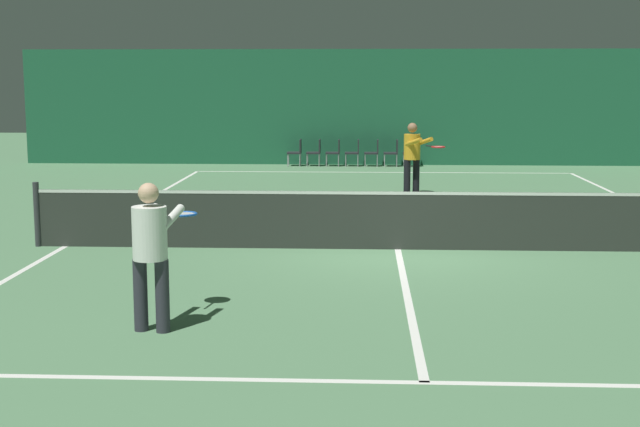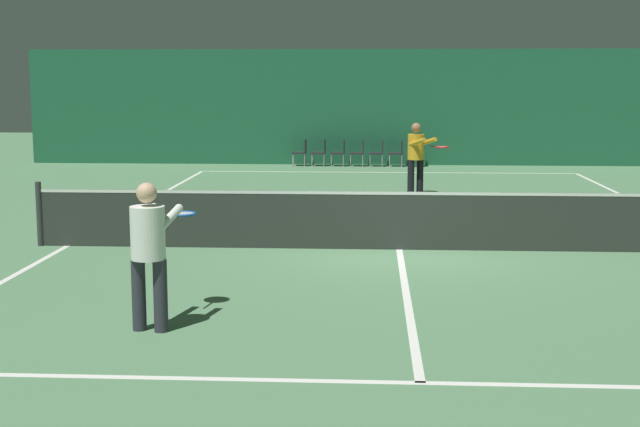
{
  "view_description": "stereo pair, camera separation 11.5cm",
  "coord_description": "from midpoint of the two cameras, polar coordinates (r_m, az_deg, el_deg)",
  "views": [
    {
      "loc": [
        -0.58,
        -14.27,
        2.77
      ],
      "look_at": [
        -1.16,
        -2.36,
        0.95
      ],
      "focal_mm": 50.0,
      "sensor_mm": 36.0,
      "label": 1
    },
    {
      "loc": [
        -0.47,
        -14.27,
        2.77
      ],
      "look_at": [
        -1.16,
        -2.36,
        0.95
      ],
      "focal_mm": 50.0,
      "sensor_mm": 36.0,
      "label": 2
    }
  ],
  "objects": [
    {
      "name": "court_line_sideline_left",
      "position": [
        15.36,
        -15.65,
        -2.01
      ],
      "size": [
        0.1,
        23.8,
        0.0
      ],
      "color": "white",
      "rests_on": "ground"
    },
    {
      "name": "courtside_chair_4",
      "position": [
        28.06,
        3.9,
        4.02
      ],
      "size": [
        0.44,
        0.44,
        0.84
      ],
      "rotation": [
        0.0,
        0.0,
        -1.57
      ],
      "color": "#99999E",
      "rests_on": "ground"
    },
    {
      "name": "player_near",
      "position": [
        9.91,
        -10.51,
        -1.97
      ],
      "size": [
        0.59,
        1.38,
        1.65
      ],
      "rotation": [
        0.0,
        0.0,
        1.39
      ],
      "color": "#2D2D38",
      "rests_on": "ground"
    },
    {
      "name": "ground_plane",
      "position": [
        14.55,
        5.32,
        -2.32
      ],
      "size": [
        60.0,
        60.0,
        0.0
      ],
      "primitive_type": "plane",
      "color": "#56845B"
    },
    {
      "name": "courtside_chair_1",
      "position": [
        28.1,
        0.17,
        4.04
      ],
      "size": [
        0.44,
        0.44,
        0.84
      ],
      "rotation": [
        0.0,
        0.0,
        -1.57
      ],
      "color": "#99999E",
      "rests_on": "ground"
    },
    {
      "name": "courtside_chair_0",
      "position": [
        28.14,
        -1.07,
        4.05
      ],
      "size": [
        0.44,
        0.44,
        0.84
      ],
      "rotation": [
        0.0,
        0.0,
        -1.57
      ],
      "color": "#99999E",
      "rests_on": "ground"
    },
    {
      "name": "courtside_chair_6",
      "position": [
        28.1,
        6.38,
        3.99
      ],
      "size": [
        0.44,
        0.44,
        0.84
      ],
      "rotation": [
        0.0,
        0.0,
        -1.57
      ],
      "color": "#99999E",
      "rests_on": "ground"
    },
    {
      "name": "court_line_service_near",
      "position": [
        8.36,
        6.84,
        -10.71
      ],
      "size": [
        8.25,
        0.1,
        0.0
      ],
      "color": "white",
      "rests_on": "ground"
    },
    {
      "name": "player_far",
      "position": [
        21.29,
        6.37,
        3.86
      ],
      "size": [
        1.05,
        1.34,
        1.71
      ],
      "rotation": [
        0.0,
        0.0,
        -1.0
      ],
      "color": "black",
      "rests_on": "ground"
    },
    {
      "name": "court_line_baseline_far",
      "position": [
        26.32,
        4.43,
        2.64
      ],
      "size": [
        11.0,
        0.1,
        0.0
      ],
      "color": "white",
      "rests_on": "ground"
    },
    {
      "name": "courtside_chair_5",
      "position": [
        28.07,
        5.14,
        4.0
      ],
      "size": [
        0.44,
        0.44,
        0.84
      ],
      "rotation": [
        0.0,
        0.0,
        -1.57
      ],
      "color": "#99999E",
      "rests_on": "ground"
    },
    {
      "name": "court_line_centre",
      "position": [
        14.55,
        5.32,
        -2.31
      ],
      "size": [
        0.1,
        12.8,
        0.0
      ],
      "color": "white",
      "rests_on": "ground"
    },
    {
      "name": "court_line_service_far",
      "position": [
        20.86,
        4.72,
        1.05
      ],
      "size": [
        8.25,
        0.1,
        0.0
      ],
      "color": "white",
      "rests_on": "ground"
    },
    {
      "name": "courtside_chair_2",
      "position": [
        28.07,
        1.41,
        4.04
      ],
      "size": [
        0.44,
        0.44,
        0.84
      ],
      "rotation": [
        0.0,
        0.0,
        -1.57
      ],
      "color": "#99999E",
      "rests_on": "ground"
    },
    {
      "name": "tennis_net",
      "position": [
        14.46,
        5.35,
        -0.33
      ],
      "size": [
        12.0,
        0.1,
        1.07
      ],
      "color": "#2D332D",
      "rests_on": "ground"
    },
    {
      "name": "courtside_chair_3",
      "position": [
        28.06,
        2.65,
        4.03
      ],
      "size": [
        0.44,
        0.44,
        0.84
      ],
      "rotation": [
        0.0,
        0.0,
        -1.57
      ],
      "color": "#99999E",
      "rests_on": "ground"
    },
    {
      "name": "backdrop_curtain",
      "position": [
        28.54,
        4.39,
        6.79
      ],
      "size": [
        23.0,
        0.12,
        3.66
      ],
      "color": "#1E5B3D",
      "rests_on": "ground"
    }
  ]
}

